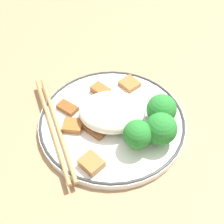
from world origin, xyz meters
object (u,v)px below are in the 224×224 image
(broccoli_back_right, at_px, (161,108))
(chopsticks, at_px, (54,126))
(plate, at_px, (112,122))
(broccoli_back_center, at_px, (161,129))
(broccoli_back_left, at_px, (138,135))

(broccoli_back_right, xyz_separation_m, chopsticks, (-0.17, -0.02, -0.02))
(plate, relative_size, chopsticks, 1.13)
(broccoli_back_right, bearing_deg, broccoli_back_center, -95.70)
(plate, xyz_separation_m, broccoli_back_right, (0.08, 0.00, 0.03))
(broccoli_back_left, height_order, broccoli_back_right, broccoli_back_right)
(broccoli_back_center, bearing_deg, plate, 151.67)
(plate, bearing_deg, broccoli_back_right, 2.42)
(broccoli_back_left, relative_size, broccoli_back_center, 0.95)
(broccoli_back_center, relative_size, broccoli_back_right, 1.02)
(broccoli_back_center, height_order, chopsticks, broccoli_back_center)
(plate, distance_m, broccoli_back_left, 0.07)
(broccoli_back_center, bearing_deg, chopsticks, 172.10)
(broccoli_back_left, height_order, broccoli_back_center, broccoli_back_center)
(broccoli_back_center, xyz_separation_m, broccoli_back_right, (0.00, 0.04, -0.00))
(broccoli_back_center, xyz_separation_m, chopsticks, (-0.17, 0.02, -0.03))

